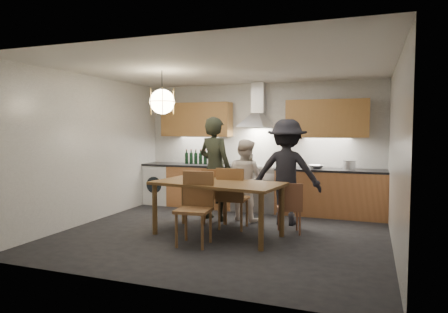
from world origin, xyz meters
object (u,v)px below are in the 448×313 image
(stock_pot, at_px, (349,165))
(wine_bottles, at_px, (201,157))
(chair_back_left, at_px, (214,192))
(person_mid, at_px, (245,180))
(dining_table, at_px, (218,188))
(person_left, at_px, (215,169))
(mixing_bowl, at_px, (316,167))
(chair_front, at_px, (196,203))
(person_right, at_px, (287,172))

(stock_pot, height_order, wine_bottles, wine_bottles)
(chair_back_left, distance_m, person_mid, 0.63)
(chair_back_left, xyz_separation_m, wine_bottles, (-0.88, 1.42, 0.50))
(dining_table, relative_size, stock_pot, 9.20)
(chair_back_left, height_order, stock_pot, stock_pot)
(person_left, height_order, person_mid, person_left)
(dining_table, xyz_separation_m, mixing_bowl, (1.24, 2.04, 0.19))
(person_left, height_order, mixing_bowl, person_left)
(person_left, bearing_deg, stock_pot, -137.02)
(chair_back_left, height_order, person_mid, person_mid)
(person_mid, height_order, stock_pot, person_mid)
(person_mid, distance_m, stock_pot, 2.01)
(chair_back_left, height_order, chair_front, chair_front)
(person_left, xyz_separation_m, mixing_bowl, (1.69, 1.03, -0.00))
(person_right, distance_m, wine_bottles, 2.33)
(chair_back_left, xyz_separation_m, chair_front, (0.21, -1.24, 0.04))
(dining_table, relative_size, wine_bottles, 2.85)
(chair_front, height_order, wine_bottles, wine_bottles)
(person_right, relative_size, stock_pot, 7.99)
(chair_front, height_order, person_mid, person_mid)
(dining_table, bearing_deg, chair_back_left, 123.40)
(chair_front, relative_size, person_mid, 0.71)
(chair_front, relative_size, wine_bottles, 1.41)
(person_mid, relative_size, person_right, 0.81)
(stock_pot, bearing_deg, mixing_bowl, -174.73)
(dining_table, bearing_deg, mixing_bowl, 66.71)
(chair_back_left, xyz_separation_m, person_mid, (0.42, 0.43, 0.18))
(person_mid, bearing_deg, dining_table, 103.25)
(mixing_bowl, distance_m, stock_pot, 0.60)
(person_right, height_order, stock_pot, person_right)
(chair_front, bearing_deg, person_left, 96.26)
(dining_table, bearing_deg, stock_pot, 56.73)
(person_mid, height_order, wine_bottles, person_mid)
(person_left, distance_m, person_right, 1.30)
(dining_table, distance_m, mixing_bowl, 2.40)
(chair_front, height_order, person_right, person_right)
(dining_table, distance_m, person_right, 1.42)
(person_left, bearing_deg, wine_bottles, -37.75)
(chair_back_left, relative_size, person_right, 0.53)
(dining_table, height_order, wine_bottles, wine_bottles)
(dining_table, bearing_deg, chair_front, -97.28)
(person_left, bearing_deg, person_mid, -146.86)
(chair_front, relative_size, person_left, 0.55)
(chair_back_left, xyz_separation_m, mixing_bowl, (1.59, 1.32, 0.38))
(person_right, xyz_separation_m, stock_pot, (0.98, 0.98, 0.07))
(wine_bottles, bearing_deg, mixing_bowl, -2.48)
(dining_table, height_order, chair_back_left, chair_back_left)
(chair_back_left, bearing_deg, person_left, -92.20)
(person_left, bearing_deg, dining_table, 131.38)
(dining_table, relative_size, chair_front, 2.02)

